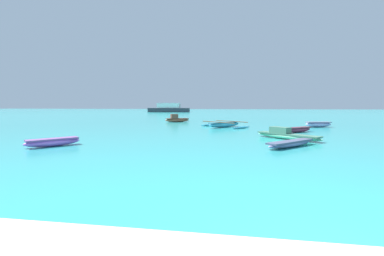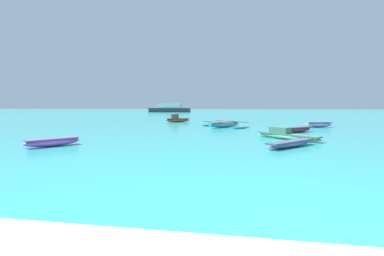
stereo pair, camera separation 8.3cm
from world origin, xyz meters
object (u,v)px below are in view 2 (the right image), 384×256
(moored_boat_4, at_px, (290,143))
(moored_boat_6, at_px, (225,124))
(moored_boat_5, at_px, (319,124))
(distant_ferry, at_px, (170,108))
(moored_boat_1, at_px, (177,119))
(moored_boat_0, at_px, (298,129))
(moored_boat_3, at_px, (286,135))
(moored_boat_2, at_px, (53,142))

(moored_boat_4, distance_m, moored_boat_6, 11.20)
(moored_boat_5, relative_size, distant_ferry, 0.21)
(moored_boat_6, distance_m, distant_ferry, 49.10)
(moored_boat_1, bearing_deg, moored_boat_0, -69.75)
(moored_boat_3, distance_m, moored_boat_6, 8.64)
(moored_boat_3, height_order, moored_boat_6, moored_boat_3)
(moored_boat_3, distance_m, moored_boat_5, 10.06)
(moored_boat_0, distance_m, moored_boat_2, 16.20)
(moored_boat_3, bearing_deg, moored_boat_4, -54.17)
(moored_boat_1, distance_m, distant_ferry, 41.47)
(moored_boat_0, xyz_separation_m, moored_boat_6, (-5.57, 3.58, 0.04))
(moored_boat_0, relative_size, moored_boat_3, 0.68)
(moored_boat_1, height_order, moored_boat_5, moored_boat_1)
(moored_boat_3, height_order, distant_ferry, distant_ferry)
(moored_boat_2, bearing_deg, moored_boat_5, -10.28)
(distant_ferry, bearing_deg, moored_boat_5, -60.82)
(moored_boat_0, xyz_separation_m, moored_boat_2, (-13.68, -8.66, 0.01))
(moored_boat_0, xyz_separation_m, moored_boat_4, (-2.09, -7.07, -0.04))
(moored_boat_0, relative_size, moored_boat_6, 0.52)
(moored_boat_2, bearing_deg, moored_boat_3, -28.65)
(moored_boat_3, xyz_separation_m, moored_boat_5, (4.62, 8.94, 0.03))
(moored_boat_1, relative_size, moored_boat_6, 0.63)
(moored_boat_3, distance_m, moored_boat_4, 2.96)
(moored_boat_1, bearing_deg, moored_boat_6, -75.97)
(moored_boat_2, height_order, moored_boat_4, moored_boat_2)
(moored_boat_1, distance_m, moored_boat_4, 19.20)
(moored_boat_5, bearing_deg, distant_ferry, 108.51)
(moored_boat_2, height_order, moored_boat_5, moored_boat_5)
(moored_boat_0, height_order, moored_boat_6, moored_boat_6)
(moored_boat_3, xyz_separation_m, moored_boat_6, (-3.87, 7.72, 0.01))
(moored_boat_0, height_order, moored_boat_5, moored_boat_5)
(moored_boat_4, height_order, moored_boat_5, moored_boat_5)
(moored_boat_4, bearing_deg, moored_boat_0, 28.21)
(moored_boat_0, xyz_separation_m, moored_boat_3, (-1.70, -4.14, 0.03))
(moored_boat_0, distance_m, moored_boat_3, 4.48)
(moored_boat_5, distance_m, moored_boat_6, 8.57)
(moored_boat_2, xyz_separation_m, moored_boat_4, (11.59, 1.59, -0.05))
(moored_boat_0, bearing_deg, moored_boat_4, -144.45)
(moored_boat_1, bearing_deg, moored_boat_4, -90.26)
(moored_boat_5, bearing_deg, moored_boat_4, -123.55)
(moored_boat_2, relative_size, moored_boat_6, 0.51)
(moored_boat_3, height_order, moored_boat_5, moored_boat_3)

